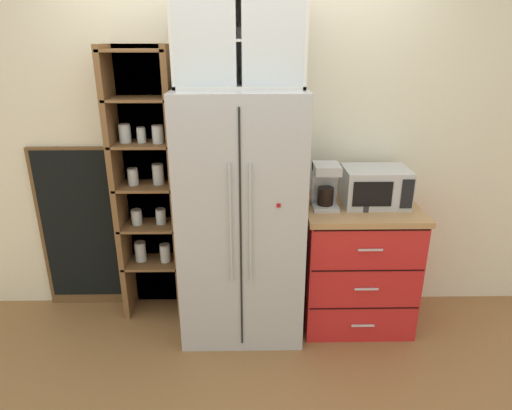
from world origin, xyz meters
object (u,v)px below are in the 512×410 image
Objects in this scene: bottle_clear at (360,187)px; refrigerator at (241,217)px; chalkboard_menu at (80,229)px; coffee_maker at (325,185)px; microwave at (375,186)px; mug_charcoal at (365,205)px.

refrigerator is at bearing -171.00° from bottle_clear.
chalkboard_menu is at bearing 175.30° from bottle_clear.
chalkboard_menu is at bearing 171.94° from coffee_maker.
mug_charcoal is at bearing -127.09° from microwave.
refrigerator is 6.68× the size of bottle_clear.
refrigerator reaches higher than bottle_clear.
refrigerator is 1.34× the size of chalkboard_menu.
chalkboard_menu is at bearing 174.35° from microwave.
mug_charcoal is at bearing -16.58° from coffee_maker.
chalkboard_menu reaches higher than microwave.
mug_charcoal is at bearing -9.17° from chalkboard_menu.
refrigerator is at bearing -174.57° from microwave.
refrigerator is 3.90× the size of microwave.
microwave is 3.68× the size of mug_charcoal.
microwave is at bearing 5.43° from refrigerator.
microwave is 2.21m from chalkboard_menu.
chalkboard_menu is (-1.81, 0.26, -0.42)m from coffee_maker.
bottle_clear is (-0.00, 0.16, 0.07)m from mug_charcoal.
microwave is 0.10m from bottle_clear.
coffee_maker is at bearing -173.26° from microwave.
microwave is (0.93, 0.09, 0.18)m from refrigerator.
coffee_maker is (0.57, 0.05, 0.21)m from refrigerator.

